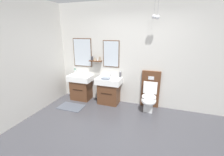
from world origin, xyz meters
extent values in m
cube|color=#3D3D42|center=(0.00, 0.00, -0.05)|extent=(5.98, 4.81, 0.10)
cube|color=beige|center=(0.00, 1.75, 1.37)|extent=(4.78, 0.12, 2.74)
cube|color=#4C301E|center=(-1.60, 1.68, 1.39)|extent=(0.59, 0.02, 0.82)
cube|color=silver|center=(-1.60, 1.67, 1.39)|extent=(0.55, 0.01, 0.78)
cube|color=#4C301E|center=(-0.71, 1.68, 1.39)|extent=(0.47, 0.02, 0.73)
cube|color=silver|center=(-0.71, 1.67, 1.39)|extent=(0.43, 0.01, 0.69)
cube|color=#56331E|center=(-1.15, 1.61, 1.18)|extent=(0.36, 0.14, 0.02)
cylinder|color=#333338|center=(-1.26, 1.62, 1.25)|extent=(0.06, 0.06, 0.11)
cone|color=gray|center=(-1.16, 1.60, 1.25)|extent=(0.07, 0.07, 0.12)
cone|color=silver|center=(-1.09, 1.61, 1.24)|extent=(0.05, 0.05, 0.10)
cylinder|color=gray|center=(-1.01, 1.60, 1.25)|extent=(0.05, 0.05, 0.12)
cylinder|color=gray|center=(0.46, 1.47, 2.54)|extent=(0.01, 0.01, 0.41)
sphere|color=silver|center=(0.46, 1.47, 2.28)|extent=(0.10, 0.10, 0.10)
cylinder|color=gray|center=(0.39, 1.46, 2.54)|extent=(0.01, 0.01, 0.40)
sphere|color=silver|center=(0.39, 1.46, 2.30)|extent=(0.09, 0.09, 0.09)
cube|color=beige|center=(-2.33, 0.00, 1.37)|extent=(0.12, 3.61, 2.74)
cube|color=#474C56|center=(-1.60, 0.91, 0.01)|extent=(0.68, 0.44, 0.01)
cube|color=#56331E|center=(-1.60, 1.49, 0.29)|extent=(0.56, 0.42, 0.58)
cube|color=black|center=(-1.60, 1.28, 0.36)|extent=(0.31, 0.01, 0.02)
cube|color=white|center=(-1.60, 1.49, 0.67)|extent=(0.69, 0.47, 0.16)
cube|color=silver|center=(-1.60, 1.46, 0.73)|extent=(0.43, 0.26, 0.03)
cylinder|color=silver|center=(-1.60, 1.68, 0.80)|extent=(0.03, 0.03, 0.11)
cylinder|color=silver|center=(-1.60, 1.62, 0.85)|extent=(0.02, 0.11, 0.02)
cube|color=#56331E|center=(-0.71, 1.49, 0.29)|extent=(0.56, 0.42, 0.58)
cube|color=black|center=(-0.71, 1.28, 0.36)|extent=(0.31, 0.01, 0.02)
cube|color=white|center=(-0.71, 1.49, 0.67)|extent=(0.69, 0.47, 0.16)
cube|color=silver|center=(-0.71, 1.46, 0.73)|extent=(0.43, 0.26, 0.03)
cylinder|color=silver|center=(-0.71, 1.68, 0.80)|extent=(0.03, 0.03, 0.11)
cylinder|color=silver|center=(-0.71, 1.62, 0.85)|extent=(0.02, 0.11, 0.02)
cube|color=#56331E|center=(0.42, 1.67, 0.50)|extent=(0.48, 0.10, 1.00)
cube|color=silver|center=(0.42, 1.62, 0.82)|extent=(0.15, 0.01, 0.09)
cube|color=white|center=(0.42, 1.41, 0.17)|extent=(0.22, 0.30, 0.34)
ellipsoid|color=white|center=(0.42, 1.33, 0.32)|extent=(0.37, 0.46, 0.24)
torus|color=white|center=(0.42, 1.33, 0.42)|extent=(0.35, 0.35, 0.04)
cube|color=white|center=(0.42, 1.55, 0.57)|extent=(0.35, 0.03, 0.33)
cylinder|color=silver|center=(-1.86, 1.65, 0.80)|extent=(0.07, 0.07, 0.09)
cylinder|color=#33B266|center=(-1.85, 1.64, 0.85)|extent=(0.02, 0.03, 0.17)
cube|color=white|center=(-1.86, 1.63, 0.94)|extent=(0.01, 0.02, 0.03)
cylinder|color=purple|center=(-1.87, 1.66, 0.85)|extent=(0.02, 0.01, 0.17)
cube|color=white|center=(-1.88, 1.66, 0.94)|extent=(0.01, 0.02, 0.03)
cylinder|color=#33B266|center=(-1.88, 1.63, 0.85)|extent=(0.02, 0.01, 0.17)
cube|color=white|center=(-1.88, 1.63, 0.94)|extent=(0.01, 0.02, 0.03)
cylinder|color=#4C4C51|center=(-0.43, 1.66, 0.82)|extent=(0.06, 0.06, 0.15)
cylinder|color=silver|center=(-0.43, 1.66, 0.92)|extent=(0.02, 0.02, 0.04)
cube|color=gray|center=(-0.75, 1.36, 0.77)|extent=(0.22, 0.16, 0.04)
camera|label=1|loc=(0.68, -2.30, 1.97)|focal=24.46mm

